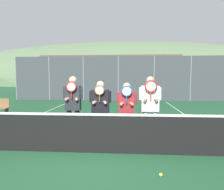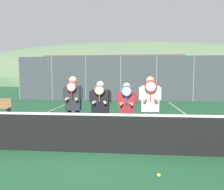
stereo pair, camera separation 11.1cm
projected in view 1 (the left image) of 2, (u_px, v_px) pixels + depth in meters
ground_plane at (96, 153)px, 5.35m from camera, size 120.00×120.00×0.00m
hill_distant at (126, 82)px, 67.11m from camera, size 116.67×64.82×22.69m
clubhouse_building at (111, 75)px, 24.13m from camera, size 13.95×5.50×3.96m
fence_back at (118, 78)px, 16.74m from camera, size 16.36×0.06×3.40m
tennis_net at (96, 133)px, 5.31m from camera, size 9.50×0.09×1.08m
court_line_left_sideline at (19, 124)px, 8.60m from camera, size 0.05×16.00×0.01m
court_line_right_sideline at (202, 127)px, 8.07m from camera, size 0.05×16.00×0.01m
player_leftmost at (73, 103)px, 6.29m from camera, size 0.57×0.34×1.87m
player_center_left at (100, 106)px, 6.24m from camera, size 0.63×0.34×1.74m
player_center_right at (127, 107)px, 6.10m from camera, size 0.56×0.34×1.70m
player_rightmost at (150, 103)px, 6.07m from camera, size 0.62×0.34×1.87m
car_far_left at (82, 86)px, 19.67m from camera, size 4.42×2.07×1.90m
car_left_of_center at (138, 88)px, 19.36m from camera, size 4.41×1.94×1.67m
car_center at (194, 87)px, 19.22m from camera, size 4.42×1.95×1.85m
tennis_ball_on_court at (161, 175)px, 4.09m from camera, size 0.07×0.07×0.07m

